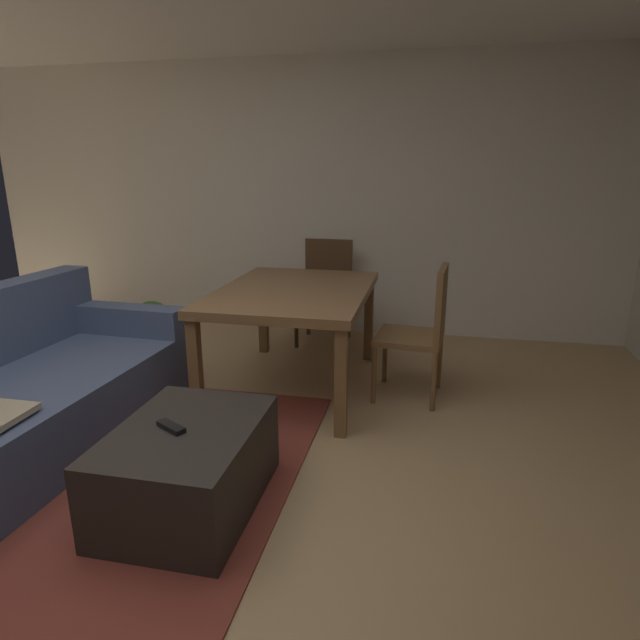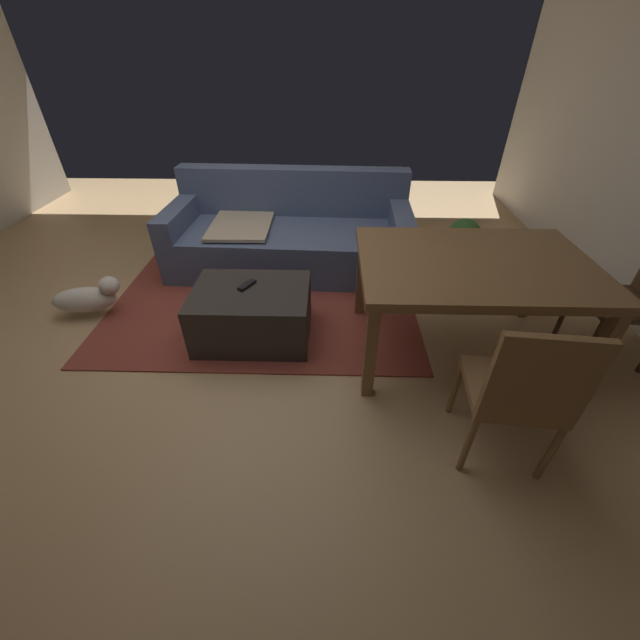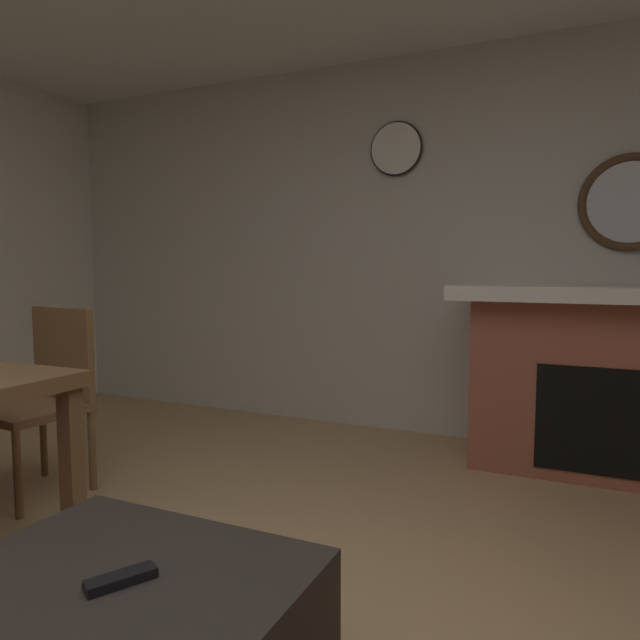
# 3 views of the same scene
# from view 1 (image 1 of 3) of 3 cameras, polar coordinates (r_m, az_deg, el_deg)

# --- Properties ---
(floor) EXTENTS (7.84, 7.84, 0.00)m
(floor) POSITION_cam_1_polar(r_m,az_deg,el_deg) (2.67, -19.78, -20.43)
(floor) COLOR tan
(wall_right_window_side) EXTENTS (0.12, 6.56, 2.54)m
(wall_right_window_side) POSITION_cam_1_polar(r_m,az_deg,el_deg) (5.21, -1.94, 12.99)
(wall_right_window_side) COLOR white
(wall_right_window_side) RESTS_ON ground
(area_rug) EXTENTS (2.60, 2.00, 0.01)m
(area_rug) POSITION_cam_1_polar(r_m,az_deg,el_deg) (2.99, -24.12, -16.54)
(area_rug) COLOR brown
(area_rug) RESTS_ON ground
(ottoman_coffee_table) EXTENTS (0.85, 0.62, 0.41)m
(ottoman_coffee_table) POSITION_cam_1_polar(r_m,az_deg,el_deg) (2.61, -14.09, -15.30)
(ottoman_coffee_table) COLOR #2D2826
(ottoman_coffee_table) RESTS_ON ground
(tv_remote) EXTENTS (0.12, 0.16, 0.02)m
(tv_remote) POSITION_cam_1_polar(r_m,az_deg,el_deg) (2.51, -15.89, -11.11)
(tv_remote) COLOR black
(tv_remote) RESTS_ON ottoman_coffee_table
(dining_table) EXTENTS (1.48, 1.04, 0.74)m
(dining_table) POSITION_cam_1_polar(r_m,az_deg,el_deg) (3.72, -2.84, 2.31)
(dining_table) COLOR brown
(dining_table) RESTS_ON ground
(dining_chair_south) EXTENTS (0.48, 0.48, 0.93)m
(dining_chair_south) POSITION_cam_1_polar(r_m,az_deg,el_deg) (3.63, 11.18, -0.61)
(dining_chair_south) COLOR brown
(dining_chair_south) RESTS_ON ground
(dining_chair_east) EXTENTS (0.46, 0.46, 0.93)m
(dining_chair_east) POSITION_cam_1_polar(r_m,az_deg,el_deg) (4.83, 0.64, 3.83)
(dining_chair_east) COLOR #513823
(dining_chair_east) RESTS_ON ground
(potted_plant) EXTENTS (0.34, 0.34, 0.48)m
(potted_plant) POSITION_cam_1_polar(r_m,az_deg,el_deg) (4.68, -17.76, -0.55)
(potted_plant) COLOR beige
(potted_plant) RESTS_ON ground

